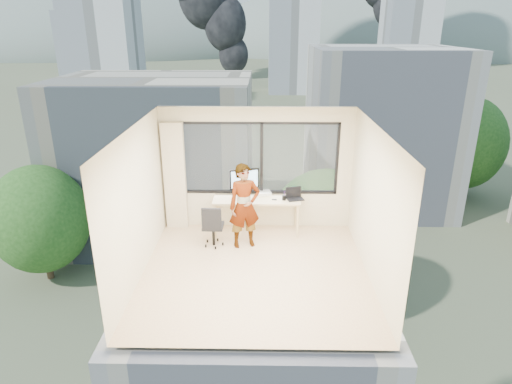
{
  "coord_description": "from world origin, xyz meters",
  "views": [
    {
      "loc": [
        0.13,
        -6.87,
        4.16
      ],
      "look_at": [
        0.0,
        1.0,
        1.15
      ],
      "focal_mm": 31.04,
      "sensor_mm": 36.0,
      "label": 1
    }
  ],
  "objects_px": {
    "handbag": "(295,191)",
    "laptop": "(295,195)",
    "person": "(244,206)",
    "chair": "(213,225)",
    "game_console": "(264,193)",
    "monitor": "(244,183)",
    "desk": "(257,215)"
  },
  "relations": [
    {
      "from": "person",
      "to": "monitor",
      "type": "xyz_separation_m",
      "value": [
        -0.03,
        0.73,
        0.22
      ]
    },
    {
      "from": "game_console",
      "to": "handbag",
      "type": "height_order",
      "value": "handbag"
    },
    {
      "from": "monitor",
      "to": "handbag",
      "type": "xyz_separation_m",
      "value": [
        1.06,
        0.12,
        -0.21
      ]
    },
    {
      "from": "laptop",
      "to": "handbag",
      "type": "distance_m",
      "value": 0.25
    },
    {
      "from": "chair",
      "to": "game_console",
      "type": "bearing_deg",
      "value": 43.09
    },
    {
      "from": "desk",
      "to": "handbag",
      "type": "height_order",
      "value": "handbag"
    },
    {
      "from": "monitor",
      "to": "laptop",
      "type": "distance_m",
      "value": 1.08
    },
    {
      "from": "person",
      "to": "handbag",
      "type": "bearing_deg",
      "value": 23.16
    },
    {
      "from": "person",
      "to": "handbag",
      "type": "height_order",
      "value": "person"
    },
    {
      "from": "monitor",
      "to": "person",
      "type": "bearing_deg",
      "value": -102.65
    },
    {
      "from": "chair",
      "to": "laptop",
      "type": "distance_m",
      "value": 1.8
    },
    {
      "from": "game_console",
      "to": "monitor",
      "type": "bearing_deg",
      "value": -174.03
    },
    {
      "from": "desk",
      "to": "laptop",
      "type": "distance_m",
      "value": 0.93
    },
    {
      "from": "game_console",
      "to": "laptop",
      "type": "xyz_separation_m",
      "value": [
        0.64,
        -0.27,
        0.07
      ]
    },
    {
      "from": "laptop",
      "to": "handbag",
      "type": "xyz_separation_m",
      "value": [
        0.0,
        0.25,
        -0.01
      ]
    },
    {
      "from": "person",
      "to": "laptop",
      "type": "height_order",
      "value": "person"
    },
    {
      "from": "chair",
      "to": "desk",
      "type": "bearing_deg",
      "value": 38.88
    },
    {
      "from": "person",
      "to": "handbag",
      "type": "relative_size",
      "value": 6.53
    },
    {
      "from": "desk",
      "to": "person",
      "type": "relative_size",
      "value": 1.06
    },
    {
      "from": "chair",
      "to": "person",
      "type": "relative_size",
      "value": 0.53
    },
    {
      "from": "game_console",
      "to": "laptop",
      "type": "bearing_deg",
      "value": -36.12
    },
    {
      "from": "chair",
      "to": "person",
      "type": "distance_m",
      "value": 0.74
    },
    {
      "from": "monitor",
      "to": "chair",
      "type": "bearing_deg",
      "value": -143.74
    },
    {
      "from": "game_console",
      "to": "laptop",
      "type": "relative_size",
      "value": 0.78
    },
    {
      "from": "chair",
      "to": "laptop",
      "type": "height_order",
      "value": "laptop"
    },
    {
      "from": "desk",
      "to": "monitor",
      "type": "xyz_separation_m",
      "value": [
        -0.26,
        0.1,
        0.69
      ]
    },
    {
      "from": "laptop",
      "to": "game_console",
      "type": "bearing_deg",
      "value": 142.12
    },
    {
      "from": "person",
      "to": "monitor",
      "type": "height_order",
      "value": "person"
    },
    {
      "from": "game_console",
      "to": "chair",
      "type": "bearing_deg",
      "value": -151.92
    },
    {
      "from": "chair",
      "to": "handbag",
      "type": "relative_size",
      "value": 3.44
    },
    {
      "from": "desk",
      "to": "laptop",
      "type": "xyz_separation_m",
      "value": [
        0.8,
        -0.03,
        0.48
      ]
    },
    {
      "from": "handbag",
      "to": "laptop",
      "type": "bearing_deg",
      "value": -94.88
    }
  ]
}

